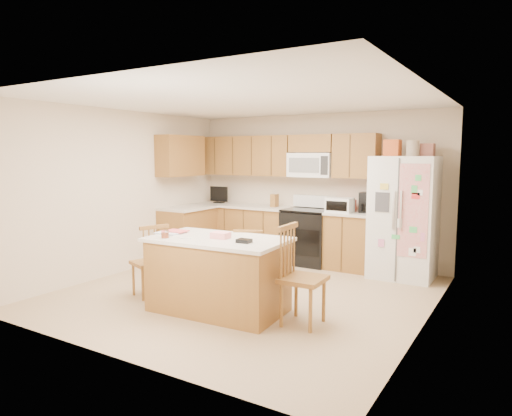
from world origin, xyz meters
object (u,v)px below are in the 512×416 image
Objects in this scene: refrigerator at (404,216)px; windsor_chair_back at (250,265)px; stove at (308,236)px; island at (218,274)px; windsor_chair_right at (301,278)px; windsor_chair_left at (150,262)px.

windsor_chair_back is at bearing -125.44° from refrigerator.
stove is 1.63m from refrigerator.
windsor_chair_back is (-1.43, -2.01, -0.50)m from refrigerator.
refrigerator reaches higher than island.
windsor_chair_back is 1.08m from windsor_chair_right.
stove is at bearing 91.91° from island.
stove is 2.79m from windsor_chair_right.
refrigerator reaches higher than windsor_chair_back.
refrigerator is 2.52m from windsor_chair_back.
island is (0.09, -2.68, -0.04)m from stove.
windsor_chair_left is (-1.07, 0.00, 0.01)m from island.
island is at bearing -94.77° from windsor_chair_back.
stove reaches higher than windsor_chair_back.
island is at bearing -0.07° from windsor_chair_left.
windsor_chair_left is at bearing -110.15° from stove.
windsor_chair_left is at bearing 179.93° from island.
windsor_chair_left is at bearing -134.29° from refrigerator.
windsor_chair_right is (2.08, 0.12, 0.06)m from windsor_chair_left.
stove is 1.20× the size of windsor_chair_left.
refrigerator is 2.16× the size of windsor_chair_left.
island is (-1.48, -2.62, -0.48)m from refrigerator.
stove is 2.08m from windsor_chair_back.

